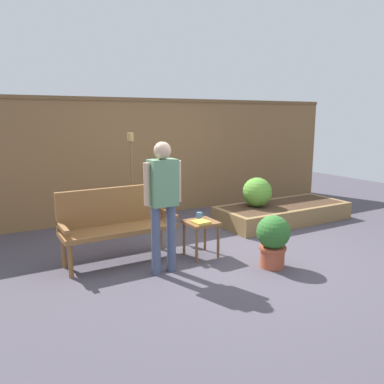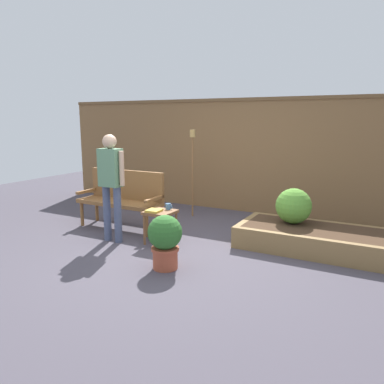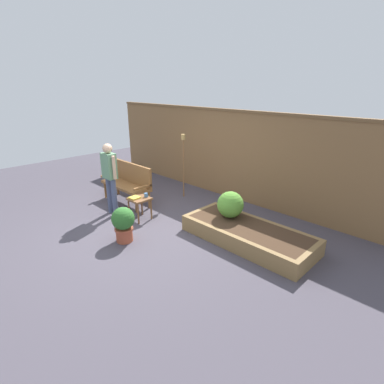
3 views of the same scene
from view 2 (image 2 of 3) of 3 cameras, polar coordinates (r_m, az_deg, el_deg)
name	(u,v)px [view 2 (image 2 of 3)]	position (r m, az deg, el deg)	size (l,w,h in m)	color
ground_plane	(178,251)	(5.25, -2.11, -8.81)	(14.00, 14.00, 0.00)	#47424C
fence_back	(247,155)	(7.33, 8.24, 5.49)	(8.40, 0.14, 2.16)	brown
garden_bench	(123,195)	(6.35, -10.36, -0.40)	(1.44, 0.48, 0.94)	brown
side_table	(160,216)	(5.46, -4.78, -3.69)	(0.40, 0.40, 0.48)	brown
cup_on_table	(168,206)	(5.51, -3.57, -2.19)	(0.11, 0.08, 0.09)	teal
book_on_table	(154,211)	(5.40, -5.73, -2.80)	(0.19, 0.20, 0.03)	gold
potted_boxwood	(165,239)	(4.55, -4.08, -7.03)	(0.41, 0.41, 0.66)	#A84C33
raised_planter_bed	(327,241)	(5.50, 19.67, -6.88)	(2.40, 1.00, 0.30)	olive
shrub_near_bench	(294,206)	(5.59, 15.02, -2.04)	(0.51, 0.51, 0.51)	brown
tiki_torch	(193,157)	(6.86, 0.08, 5.26)	(0.10, 0.10, 1.58)	brown
person_by_bench	(111,178)	(5.55, -12.08, 2.00)	(0.47, 0.20, 1.56)	#475170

